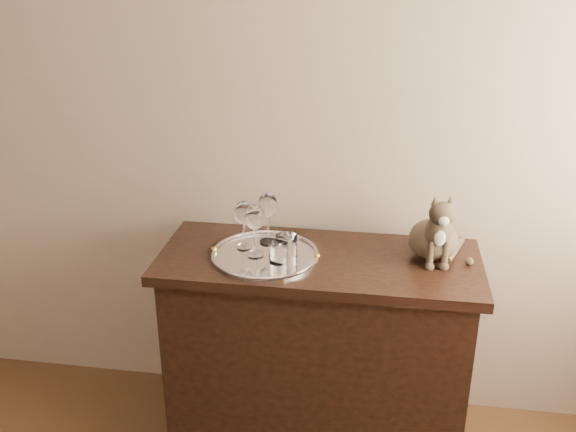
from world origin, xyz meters
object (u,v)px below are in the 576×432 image
tray (265,256)px  wine_glass_b (268,218)px  tumbler_a (278,252)px  cat (435,222)px  sideboard (317,352)px  wine_glass_d (255,230)px  tumbler_c (287,247)px  wine_glass_a (244,225)px

tray → wine_glass_b: wine_glass_b is taller
tumbler_a → cat: (0.56, 0.15, 0.09)m
sideboard → tray: 0.47m
wine_glass_b → wine_glass_d: wine_glass_b is taller
wine_glass_b → cat: size_ratio=0.74×
tumbler_c → wine_glass_b: bearing=127.1°
tray → wine_glass_a: (-0.09, 0.05, 0.10)m
tumbler_c → cat: 0.55m
sideboard → tumbler_a: size_ratio=15.02×
wine_glass_b → tumbler_a: 0.18m
tray → tumbler_c: size_ratio=4.39×
sideboard → cat: size_ratio=4.31×
sideboard → tumbler_c: tumbler_c is taller
tray → wine_glass_b: bearing=94.8°
tray → tumbler_a: size_ratio=5.01×
wine_glass_b → tray: bearing=-85.2°
tray → cat: 0.64m
wine_glass_d → wine_glass_b: bearing=77.4°
sideboard → cat: cat is taller
tray → tumbler_a: bearing=-38.8°
cat → wine_glass_b: bearing=173.2°
tray → wine_glass_d: (-0.04, -0.00, 0.10)m
wine_glass_a → tumbler_a: (0.15, -0.10, -0.05)m
sideboard → tray: tray is taller
wine_glass_b → cat: (0.62, -0.01, 0.03)m
wine_glass_b → tumbler_c: bearing=-52.9°
wine_glass_a → wine_glass_d: size_ratio=0.94×
wine_glass_d → cat: bearing=9.4°
tray → wine_glass_b: 0.15m
wine_glass_b → tumbler_a: wine_glass_b is taller
sideboard → wine_glass_b: (-0.21, 0.08, 0.54)m
tumbler_c → cat: cat is taller
tray → wine_glass_d: bearing=-172.7°
tumbler_a → wine_glass_b: bearing=113.2°
wine_glass_a → wine_glass_b: wine_glass_b is taller
tray → wine_glass_a: bearing=150.0°
wine_glass_a → tumbler_c: wine_glass_a is taller
wine_glass_d → cat: 0.66m
tray → wine_glass_d: size_ratio=1.99×
tumbler_a → tumbler_c: bearing=53.6°
wine_glass_d → sideboard: bearing=8.4°
wine_glass_a → wine_glass_b: size_ratio=0.92×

